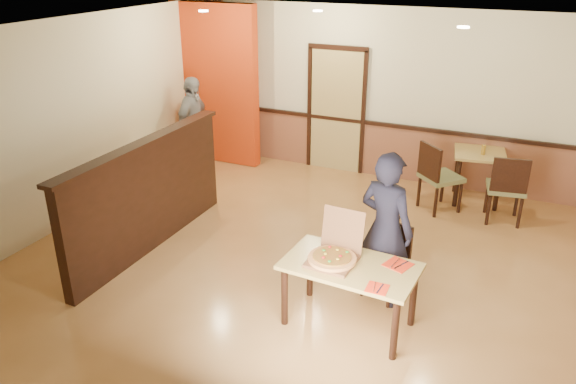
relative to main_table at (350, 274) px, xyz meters
name	(u,v)px	position (x,y,z in m)	size (l,w,h in m)	color
floor	(298,271)	(-0.89, 0.74, -0.61)	(7.00, 7.00, 0.00)	tan
ceiling	(300,35)	(-0.89, 0.74, 2.19)	(7.00, 7.00, 0.00)	black
wall_back	(384,95)	(-0.89, 4.24, 0.79)	(7.00, 7.00, 0.00)	beige
wall_left	(62,126)	(-4.39, 0.74, 0.79)	(7.00, 7.00, 0.00)	beige
wainscot_back	(380,150)	(-0.89, 4.21, -0.16)	(7.00, 0.04, 0.90)	brown
chair_rail_back	(381,124)	(-0.89, 4.19, 0.31)	(7.00, 0.06, 0.06)	black
back_door	(336,111)	(-1.69, 4.20, 0.44)	(0.90, 0.06, 2.10)	tan
booth_partition	(148,194)	(-2.89, 0.54, 0.13)	(0.20, 3.10, 1.44)	black
red_accent_panel	(216,85)	(-3.79, 3.74, 0.79)	(1.60, 0.20, 2.78)	#B8320D
spot_a	(203,11)	(-3.19, 2.54, 2.17)	(0.14, 0.14, 0.02)	beige
spot_b	(318,11)	(-1.69, 3.24, 2.17)	(0.14, 0.14, 0.02)	beige
spot_c	(463,27)	(0.51, 2.24, 2.17)	(0.14, 0.14, 0.02)	beige
main_table	(350,274)	(0.00, 0.00, 0.00)	(1.38, 0.84, 0.71)	#AD8E49
diner_chair	(389,257)	(0.21, 0.74, -0.15)	(0.52, 0.52, 0.84)	olive
side_chair_left	(437,175)	(0.27, 3.19, -0.04)	(0.73, 0.73, 1.04)	olive
side_chair_right	(507,186)	(1.23, 3.17, -0.05)	(0.58, 0.58, 1.02)	olive
side_table	(479,163)	(0.77, 3.79, 0.01)	(0.85, 0.85, 0.79)	#AD8E49
diner	(386,229)	(0.19, 0.60, 0.26)	(0.64, 0.42, 1.74)	black
passerby	(193,125)	(-3.89, 3.11, 0.22)	(0.97, 0.40, 1.65)	gray
pizza_box	(334,255)	(-0.18, 0.01, 0.17)	(0.48, 0.55, 0.48)	brown
pizza	(332,258)	(-0.18, -0.04, 0.16)	(0.49, 0.49, 0.03)	#F4A559
napkin_near	(377,288)	(0.36, -0.30, 0.11)	(0.21, 0.21, 0.01)	red
napkin_far	(398,265)	(0.43, 0.19, 0.11)	(0.31, 0.31, 0.01)	red
condiment	(483,150)	(0.81, 3.70, 0.26)	(0.06, 0.06, 0.15)	olive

